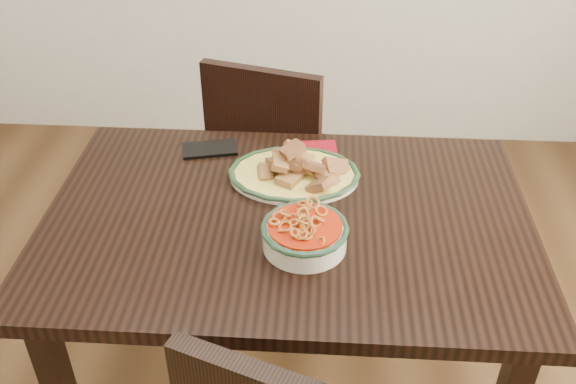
# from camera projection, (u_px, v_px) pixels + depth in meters

# --- Properties ---
(dining_table) EXTENTS (1.27, 0.85, 0.75)m
(dining_table) POSITION_uv_depth(u_px,v_px,m) (288.00, 242.00, 1.73)
(dining_table) COLOR black
(dining_table) RESTS_ON ground
(chair_far) EXTENTS (0.52, 0.52, 0.89)m
(chair_far) POSITION_uv_depth(u_px,v_px,m) (273.00, 155.00, 2.39)
(chair_far) COLOR black
(chair_far) RESTS_ON ground
(fish_plate) EXTENTS (0.36, 0.28, 0.11)m
(fish_plate) POSITION_uv_depth(u_px,v_px,m) (294.00, 164.00, 1.79)
(fish_plate) COLOR beige
(fish_plate) RESTS_ON dining_table
(noodle_bowl) EXTENTS (0.21, 0.21, 0.08)m
(noodle_bowl) POSITION_uv_depth(u_px,v_px,m) (305.00, 232.00, 1.55)
(noodle_bowl) COLOR beige
(noodle_bowl) RESTS_ON dining_table
(smartphone) EXTENTS (0.18, 0.12, 0.01)m
(smartphone) POSITION_uv_depth(u_px,v_px,m) (210.00, 149.00, 1.93)
(smartphone) COLOR black
(smartphone) RESTS_ON dining_table
(napkin) EXTENTS (0.15, 0.13, 0.01)m
(napkin) POSITION_uv_depth(u_px,v_px,m) (314.00, 152.00, 1.92)
(napkin) COLOR maroon
(napkin) RESTS_ON dining_table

